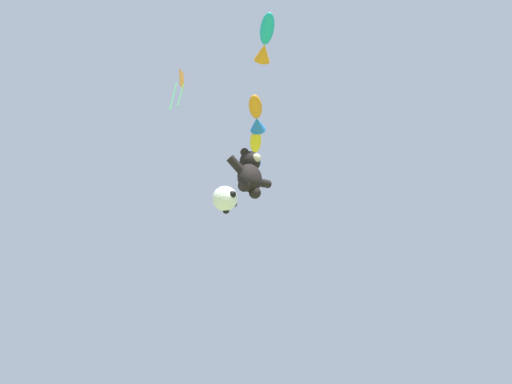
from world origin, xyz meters
TOP-DOWN VIEW (x-y plane):
  - teddy_bear_kite at (0.03, 6.91)m, footprint 1.98×0.87m
  - soccer_ball_kite at (-0.73, 7.21)m, footprint 0.88×0.87m
  - fish_kite_goldfin at (1.07, 7.74)m, footprint 1.60×1.73m
  - fish_kite_tangerine at (-0.43, 6.11)m, footprint 1.50×1.39m
  - fish_kite_teal at (-2.16, 3.93)m, footprint 1.25×1.48m
  - diamond_kite at (-2.96, 7.64)m, footprint 0.64×0.63m

SIDE VIEW (x-z plane):
  - soccer_ball_kite at x=-0.73m, z-range 7.50..8.31m
  - teddy_bear_kite at x=0.03m, z-range 8.38..10.39m
  - fish_kite_teal at x=-2.16m, z-range 11.21..11.73m
  - fish_kite_tangerine at x=-0.43m, z-range 11.19..11.78m
  - fish_kite_goldfin at x=1.07m, z-range 11.84..12.43m
  - diamond_kite at x=-2.96m, z-range 11.30..13.95m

